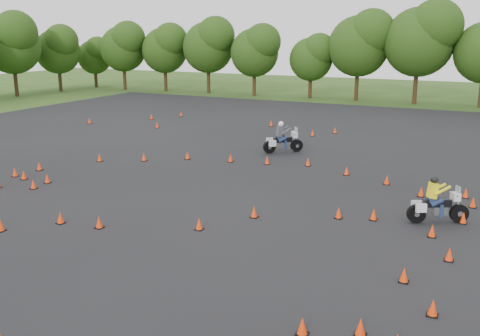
{
  "coord_description": "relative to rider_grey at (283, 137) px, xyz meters",
  "views": [
    {
      "loc": [
        10.34,
        -17.64,
        7.33
      ],
      "look_at": [
        0.0,
        4.0,
        1.2
      ],
      "focal_mm": 40.0,
      "sensor_mm": 36.0,
      "label": 1
    }
  ],
  "objects": [
    {
      "name": "rider_yellow",
      "position": [
        10.1,
        -9.25,
        -0.06
      ],
      "size": [
        2.51,
        1.78,
        1.88
      ],
      "primitive_type": null,
      "rotation": [
        0.0,
        0.0,
        0.48
      ],
      "color": "yellow",
      "rests_on": "ground"
    },
    {
      "name": "ground",
      "position": [
        1.31,
        -12.96,
        -1.0
      ],
      "size": [
        140.0,
        140.0,
        0.0
      ],
      "primitive_type": "plane",
      "color": "#2D5119",
      "rests_on": "ground"
    },
    {
      "name": "traffic_cones",
      "position": [
        1.77,
        -7.84,
        -0.77
      ],
      "size": [
        36.68,
        33.01,
        0.45
      ],
      "color": "#FF3B0A",
      "rests_on": "asphalt_pad"
    },
    {
      "name": "treeline",
      "position": [
        3.26,
        22.29,
        3.68
      ],
      "size": [
        87.25,
        32.39,
        10.99
      ],
      "color": "#254212",
      "rests_on": "ground"
    },
    {
      "name": "rider_grey",
      "position": [
        0.0,
        0.0,
        0.0
      ],
      "size": [
        2.46,
        2.32,
        2.0
      ],
      "primitive_type": null,
      "rotation": [
        0.0,
        0.0,
        0.73
      ],
      "color": "#42434A",
      "rests_on": "ground"
    },
    {
      "name": "asphalt_pad",
      "position": [
        1.31,
        -6.96,
        -1.0
      ],
      "size": [
        62.0,
        62.0,
        0.0
      ],
      "primitive_type": "plane",
      "color": "black",
      "rests_on": "ground"
    }
  ]
}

